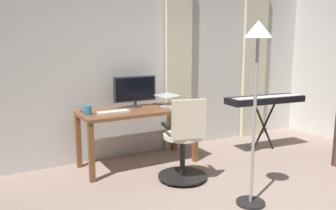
% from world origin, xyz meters
% --- Properties ---
extents(back_room_partition, '(5.90, 0.10, 2.72)m').
position_xyz_m(back_room_partition, '(0.00, -2.61, 1.36)').
color(back_room_partition, silver).
rests_on(back_room_partition, ground).
extents(curtain_left_panel, '(0.47, 0.06, 2.47)m').
position_xyz_m(curtain_left_panel, '(-1.91, -2.50, 1.24)').
color(curtain_left_panel, beige).
rests_on(curtain_left_panel, ground).
extents(curtain_right_panel, '(0.41, 0.06, 2.47)m').
position_xyz_m(curtain_right_panel, '(-0.45, -2.50, 1.24)').
color(curtain_right_panel, beige).
rests_on(curtain_right_panel, ground).
extents(desk, '(1.47, 0.62, 0.72)m').
position_xyz_m(desk, '(0.36, -2.15, 0.62)').
color(desk, brown).
rests_on(desk, ground).
extents(office_chair, '(0.56, 0.56, 0.96)m').
position_xyz_m(office_chair, '(0.14, -1.39, 0.45)').
color(office_chair, black).
rests_on(office_chair, ground).
extents(computer_monitor, '(0.59, 0.18, 0.40)m').
position_xyz_m(computer_monitor, '(0.31, -2.34, 0.94)').
color(computer_monitor, '#333338').
rests_on(computer_monitor, desk).
extents(computer_keyboard, '(0.38, 0.13, 0.02)m').
position_xyz_m(computer_keyboard, '(0.70, -2.09, 0.73)').
color(computer_keyboard, white).
rests_on(computer_keyboard, desk).
extents(laptop, '(0.41, 0.42, 0.15)m').
position_xyz_m(laptop, '(-0.14, -2.14, 0.78)').
color(laptop, '#B7BCC1').
rests_on(laptop, desk).
extents(cell_phone_by_monitor, '(0.11, 0.16, 0.01)m').
position_xyz_m(cell_phone_by_monitor, '(-0.04, -2.35, 0.73)').
color(cell_phone_by_monitor, '#333338').
rests_on(cell_phone_by_monitor, desk).
extents(cell_phone_face_up, '(0.11, 0.16, 0.01)m').
position_xyz_m(cell_phone_face_up, '(0.99, -2.30, 0.73)').
color(cell_phone_face_up, '#333338').
rests_on(cell_phone_face_up, desk).
extents(mug_tea, '(0.13, 0.08, 0.11)m').
position_xyz_m(mug_tea, '(1.00, -2.14, 0.78)').
color(mug_tea, teal).
rests_on(mug_tea, desk).
extents(piano_keyboard, '(1.21, 0.44, 0.81)m').
position_xyz_m(piano_keyboard, '(-1.46, -1.78, 0.74)').
color(piano_keyboard, black).
rests_on(piano_keyboard, ground).
extents(floor_lamp, '(0.28, 0.28, 1.74)m').
position_xyz_m(floor_lamp, '(-0.12, -0.59, 1.35)').
color(floor_lamp, black).
rests_on(floor_lamp, ground).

